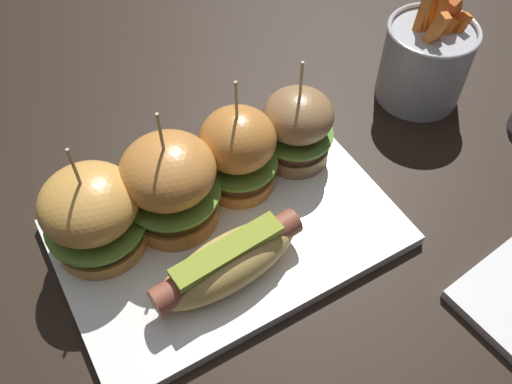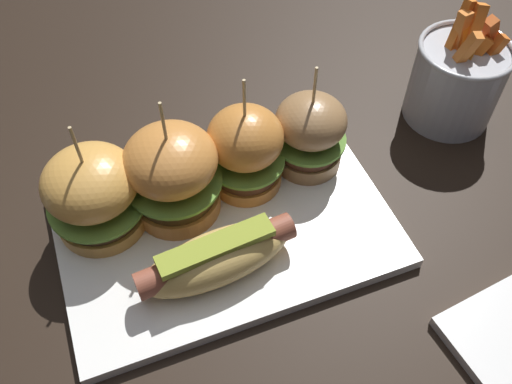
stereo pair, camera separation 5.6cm
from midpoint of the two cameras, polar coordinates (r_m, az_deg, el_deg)
name	(u,v)px [view 2 (the right image)]	position (r m, az deg, el deg)	size (l,w,h in m)	color
ground_plane	(226,232)	(0.60, -0.41, -4.31)	(3.00, 3.00, 0.00)	black
platter_main	(226,228)	(0.59, -0.41, -3.93)	(0.35, 0.23, 0.01)	white
hot_dog	(217,257)	(0.54, -1.05, -6.89)	(0.16, 0.07, 0.05)	tan
slider_far_left	(94,193)	(0.57, -13.65, -0.26)	(0.10, 0.10, 0.14)	gold
slider_center_left	(173,174)	(0.56, -5.76, 1.71)	(0.10, 0.10, 0.15)	#CC813B
slider_center_right	(245,149)	(0.59, 1.66, 4.26)	(0.09, 0.09, 0.14)	#C87D36
slider_far_right	(310,132)	(0.62, 8.18, 5.92)	(0.08, 0.08, 0.14)	#987046
fries_bucket	(457,80)	(0.73, 22.04, 10.53)	(0.11, 0.11, 0.15)	#A8AAB2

